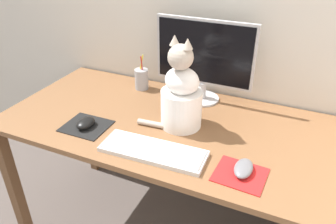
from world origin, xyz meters
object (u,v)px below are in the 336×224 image
(monitor, at_px, (204,58))
(cat, at_px, (181,95))
(computer_mouse_left, at_px, (86,123))
(pen_cup, at_px, (142,79))
(computer_mouse_right, at_px, (244,168))
(keyboard, at_px, (153,151))

(monitor, height_order, cat, monitor)
(computer_mouse_left, bearing_deg, pen_cup, 84.93)
(cat, xyz_separation_m, pen_cup, (-0.32, 0.25, -0.09))
(monitor, bearing_deg, pen_cup, -178.09)
(computer_mouse_right, distance_m, pen_cup, 0.79)
(computer_mouse_left, relative_size, pen_cup, 0.53)
(computer_mouse_left, bearing_deg, cat, 26.79)
(cat, bearing_deg, monitor, 104.39)
(keyboard, bearing_deg, computer_mouse_left, 170.18)
(computer_mouse_right, height_order, pen_cup, pen_cup)
(computer_mouse_right, bearing_deg, keyboard, -175.33)
(cat, bearing_deg, computer_mouse_right, -16.37)
(computer_mouse_left, relative_size, cat, 0.24)
(monitor, xyz_separation_m, computer_mouse_left, (-0.37, -0.45, -0.20))
(monitor, relative_size, pen_cup, 2.59)
(computer_mouse_right, relative_size, pen_cup, 0.62)
(keyboard, relative_size, pen_cup, 2.26)
(keyboard, bearing_deg, computer_mouse_right, 2.32)
(keyboard, height_order, cat, cat)
(cat, bearing_deg, pen_cup, 157.72)
(computer_mouse_right, xyz_separation_m, cat, (-0.32, 0.20, 0.13))
(keyboard, height_order, computer_mouse_right, computer_mouse_right)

